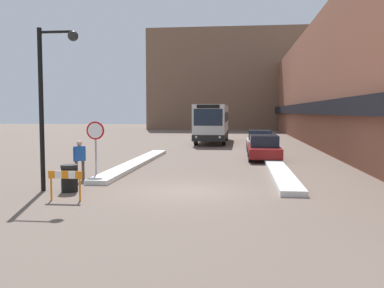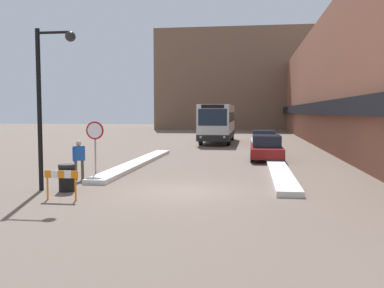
{
  "view_description": "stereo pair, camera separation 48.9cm",
  "coord_description": "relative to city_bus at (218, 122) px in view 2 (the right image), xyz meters",
  "views": [
    {
      "loc": [
        1.85,
        -14.68,
        2.78
      ],
      "look_at": [
        -0.37,
        4.75,
        1.31
      ],
      "focal_mm": 40.0,
      "sensor_mm": 36.0,
      "label": 1
    },
    {
      "loc": [
        2.34,
        -14.62,
        2.78
      ],
      "look_at": [
        -0.37,
        4.75,
        1.31
      ],
      "focal_mm": 40.0,
      "sensor_mm": 36.0,
      "label": 2
    }
  ],
  "objects": [
    {
      "name": "street_lamp",
      "position": [
        -4.03,
        -24.48,
        1.73
      ],
      "size": [
        1.46,
        0.36,
        5.66
      ],
      "color": "black",
      "rests_on": "ground_plane"
    },
    {
      "name": "snow_bank_left",
      "position": [
        -2.89,
        -16.8,
        -1.73
      ],
      "size": [
        0.9,
        12.84,
        0.19
      ],
      "color": "silver",
      "rests_on": "ground_plane"
    },
    {
      "name": "parked_car_middle",
      "position": [
        3.91,
        -7.47,
        -1.1
      ],
      "size": [
        1.84,
        4.52,
        1.45
      ],
      "color": "silver",
      "rests_on": "ground_plane"
    },
    {
      "name": "ground_plane",
      "position": [
        0.71,
        -24.0,
        -1.83
      ],
      "size": [
        160.0,
        160.0,
        0.0
      ],
      "primitive_type": "plane",
      "color": "#66564C"
    },
    {
      "name": "construction_barricade",
      "position": [
        -2.89,
        -25.98,
        -1.16
      ],
      "size": [
        1.1,
        0.06,
        0.94
      ],
      "color": "orange",
      "rests_on": "ground_plane"
    },
    {
      "name": "building_row_right",
      "position": [
        10.68,
        0.0,
        3.21
      ],
      "size": [
        5.5,
        60.0,
        10.11
      ],
      "color": "brown",
      "rests_on": "ground_plane"
    },
    {
      "name": "pedestrian",
      "position": [
        -3.94,
        -22.07,
        -0.85
      ],
      "size": [
        0.45,
        0.44,
        1.62
      ],
      "rotation": [
        0.0,
        0.0,
        0.74
      ],
      "color": "brown",
      "rests_on": "ground_plane"
    },
    {
      "name": "building_backdrop_far",
      "position": [
        0.71,
        31.61,
        6.08
      ],
      "size": [
        26.0,
        8.0,
        15.81
      ],
      "color": "brown",
      "rests_on": "ground_plane"
    },
    {
      "name": "city_bus",
      "position": [
        0.0,
        0.0,
        0.0
      ],
      "size": [
        2.61,
        10.59,
        3.38
      ],
      "color": "silver",
      "rests_on": "ground_plane"
    },
    {
      "name": "trash_bin",
      "position": [
        -3.36,
        -24.53,
        -1.35
      ],
      "size": [
        0.59,
        0.59,
        0.95
      ],
      "color": "black",
      "rests_on": "ground_plane"
    },
    {
      "name": "stop_sign",
      "position": [
        -3.46,
        -21.49,
        -0.09
      ],
      "size": [
        0.76,
        0.08,
        2.39
      ],
      "color": "gray",
      "rests_on": "ground_plane"
    },
    {
      "name": "parked_car_front",
      "position": [
        3.91,
        -13.44,
        -1.12
      ],
      "size": [
        1.84,
        4.76,
        1.42
      ],
      "color": "maroon",
      "rests_on": "ground_plane"
    },
    {
      "name": "snow_bank_right",
      "position": [
        4.31,
        -17.43,
        -1.72
      ],
      "size": [
        0.9,
        14.49,
        0.21
      ],
      "color": "silver",
      "rests_on": "ground_plane"
    }
  ]
}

